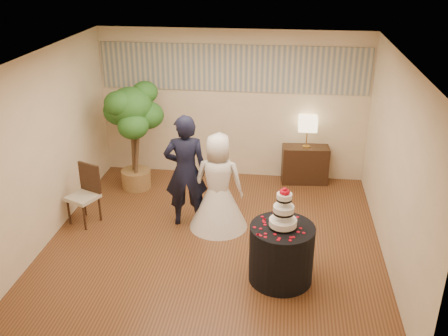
# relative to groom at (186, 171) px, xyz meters

# --- Properties ---
(floor) EXTENTS (5.00, 5.00, 0.00)m
(floor) POSITION_rel_groom_xyz_m (0.51, -0.50, -0.92)
(floor) COLOR brown
(floor) RESTS_ON ground
(ceiling) EXTENTS (5.00, 5.00, 0.00)m
(ceiling) POSITION_rel_groom_xyz_m (0.51, -0.50, 1.88)
(ceiling) COLOR white
(ceiling) RESTS_ON wall_back
(wall_back) EXTENTS (5.00, 0.06, 2.80)m
(wall_back) POSITION_rel_groom_xyz_m (0.51, 2.00, 0.48)
(wall_back) COLOR beige
(wall_back) RESTS_ON ground
(wall_front) EXTENTS (5.00, 0.06, 2.80)m
(wall_front) POSITION_rel_groom_xyz_m (0.51, -3.00, 0.48)
(wall_front) COLOR beige
(wall_front) RESTS_ON ground
(wall_left) EXTENTS (0.06, 5.00, 2.80)m
(wall_left) POSITION_rel_groom_xyz_m (-1.99, -0.50, 0.48)
(wall_left) COLOR beige
(wall_left) RESTS_ON ground
(wall_right) EXTENTS (0.06, 5.00, 2.80)m
(wall_right) POSITION_rel_groom_xyz_m (3.01, -0.50, 0.48)
(wall_right) COLOR beige
(wall_right) RESTS_ON ground
(mural_border) EXTENTS (4.90, 0.02, 0.85)m
(mural_border) POSITION_rel_groom_xyz_m (0.51, 1.98, 1.18)
(mural_border) COLOR #9E9F91
(mural_border) RESTS_ON wall_back
(groom) EXTENTS (0.74, 0.55, 1.84)m
(groom) POSITION_rel_groom_xyz_m (0.00, 0.00, 0.00)
(groom) COLOR black
(groom) RESTS_ON floor
(bride) EXTENTS (0.95, 0.95, 1.57)m
(bride) POSITION_rel_groom_xyz_m (0.52, -0.04, -0.13)
(bride) COLOR white
(bride) RESTS_ON floor
(cake_table) EXTENTS (1.01, 1.01, 0.80)m
(cake_table) POSITION_rel_groom_xyz_m (1.54, -1.32, -0.52)
(cake_table) COLOR black
(cake_table) RESTS_ON floor
(wedding_cake) EXTENTS (0.37, 0.37, 0.57)m
(wedding_cake) POSITION_rel_groom_xyz_m (1.54, -1.32, 0.17)
(wedding_cake) COLOR white
(wedding_cake) RESTS_ON cake_table
(console) EXTENTS (0.89, 0.46, 0.71)m
(console) POSITION_rel_groom_xyz_m (1.91, 1.80, -0.56)
(console) COLOR #301D11
(console) RESTS_ON floor
(table_lamp) EXTENTS (0.34, 0.34, 0.58)m
(table_lamp) POSITION_rel_groom_xyz_m (1.91, 1.80, 0.09)
(table_lamp) COLOR beige
(table_lamp) RESTS_ON console
(ficus_tree) EXTENTS (1.34, 1.34, 2.01)m
(ficus_tree) POSITION_rel_groom_xyz_m (-1.19, 1.16, 0.09)
(ficus_tree) COLOR #296321
(ficus_tree) RESTS_ON floor
(side_chair) EXTENTS (0.59, 0.60, 0.97)m
(side_chair) POSITION_rel_groom_xyz_m (-1.65, -0.20, -0.43)
(side_chair) COLOR #301D11
(side_chair) RESTS_ON floor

